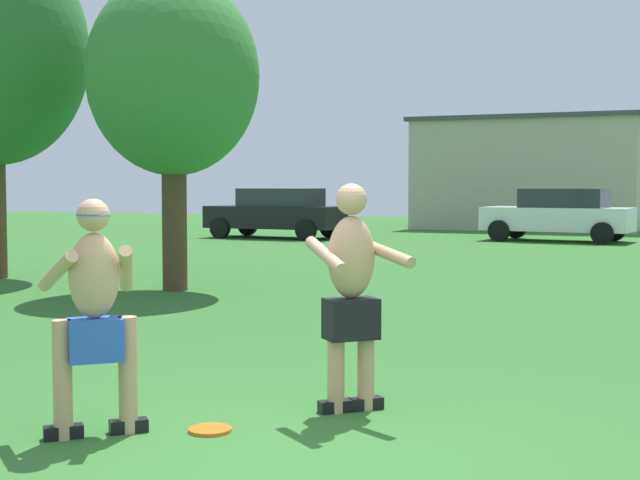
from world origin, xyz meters
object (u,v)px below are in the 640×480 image
object	(u,v)px
car_black_near_post	(277,212)
frisbee	(210,430)
player_with_cap	(94,307)
tree_behind_players	(173,77)
player_in_black	(352,291)
car_white_mid_lot	(559,214)

from	to	relation	value
car_black_near_post	frisbee	bearing A→B (deg)	-65.37
player_with_cap	tree_behind_players	bearing A→B (deg)	118.60
player_in_black	frisbee	xyz separation A→B (m)	(-0.70, -0.92, -0.90)
frisbee	car_white_mid_lot	size ratio (longest dim) A/B	0.07
car_black_near_post	car_white_mid_lot	world-z (taller)	same
player_with_cap	frisbee	size ratio (longest dim) A/B	5.44
player_with_cap	player_in_black	distance (m)	1.89
player_with_cap	frisbee	world-z (taller)	player_with_cap
car_black_near_post	car_white_mid_lot	size ratio (longest dim) A/B	0.98
frisbee	tree_behind_players	distance (m)	9.16
car_black_near_post	car_white_mid_lot	bearing A→B (deg)	12.04
player_with_cap	car_white_mid_lot	size ratio (longest dim) A/B	0.37
car_white_mid_lot	frisbee	bearing A→B (deg)	-87.76
frisbee	car_black_near_post	size ratio (longest dim) A/B	0.07
frisbee	tree_behind_players	size ratio (longest dim) A/B	0.06
car_black_near_post	player_in_black	bearing A→B (deg)	-62.72
frisbee	car_white_mid_lot	bearing A→B (deg)	92.24
player_with_cap	tree_behind_players	distance (m)	8.86
frisbee	tree_behind_players	bearing A→B (deg)	123.81
frisbee	car_black_near_post	distance (m)	22.53
player_with_cap	tree_behind_players	xyz separation A→B (m)	(-4.06, 7.45, 2.53)
player_in_black	car_white_mid_lot	distance (m)	21.42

